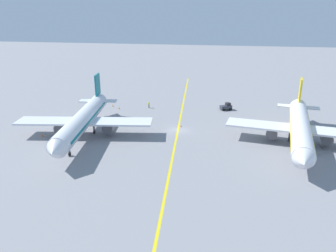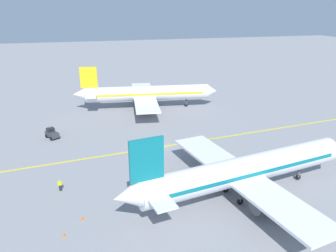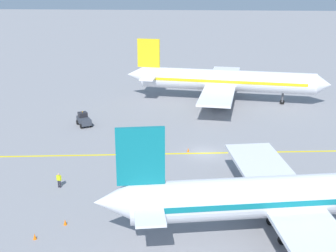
{
  "view_description": "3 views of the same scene",
  "coord_description": "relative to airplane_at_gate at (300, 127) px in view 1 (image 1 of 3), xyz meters",
  "views": [
    {
      "loc": [
        -10.98,
        66.9,
        24.47
      ],
      "look_at": [
        1.51,
        3.61,
        2.07
      ],
      "focal_mm": 35.0,
      "sensor_mm": 36.0,
      "label": 1
    },
    {
      "loc": [
        52.41,
        -12.47,
        23.81
      ],
      "look_at": [
        0.66,
        2.21,
        4.18
      ],
      "focal_mm": 35.0,
      "sensor_mm": 36.0,
      "label": 2
    },
    {
      "loc": [
        55.64,
        -1.72,
        22.85
      ],
      "look_at": [
        -3.4,
        -4.98,
        2.43
      ],
      "focal_mm": 50.0,
      "sensor_mm": 36.0,
      "label": 3
    }
  ],
  "objects": [
    {
      "name": "traffic_cone_by_wingtip",
      "position": [
        24.05,
        -5.96,
        -3.43
      ],
      "size": [
        0.32,
        0.32,
        0.55
      ],
      "primitive_type": "cone",
      "color": "orange",
      "rests_on": "ground"
    },
    {
      "name": "traffic_cone_far_edge",
      "position": [
        51.43,
        5.63,
        -3.43
      ],
      "size": [
        0.32,
        0.32,
        0.55
      ],
      "primitive_type": "cone",
      "color": "orange",
      "rests_on": "ground"
    },
    {
      "name": "traffic_cone_mid_apron",
      "position": [
        42.61,
        -17.1,
        -3.43
      ],
      "size": [
        0.32,
        0.32,
        0.55
      ],
      "primitive_type": "cone",
      "color": "orange",
      "rests_on": "ground"
    },
    {
      "name": "ground_crew_worker",
      "position": [
        35.04,
        -19.75,
        -2.8
      ],
      "size": [
        0.27,
        0.58,
        1.68
      ],
      "color": "#23232D",
      "rests_on": "ground"
    },
    {
      "name": "ground_plane",
      "position": [
        24.4,
        -3.76,
        -3.71
      ],
      "size": [
        400.0,
        400.0,
        0.0
      ],
      "primitive_type": "plane",
      "color": "gray"
    },
    {
      "name": "apron_yellow_centreline",
      "position": [
        24.4,
        -3.76,
        -3.71
      ],
      "size": [
        12.34,
        119.44,
        0.01
      ],
      "primitive_type": "cube",
      "rotation": [
        0.0,
        0.0,
        0.1
      ],
      "color": "yellow",
      "rests_on": "ground"
    },
    {
      "name": "airplane_adjacent_stand",
      "position": [
        42.89,
        3.72,
        0.0
      ],
      "size": [
        28.47,
        35.46,
        10.6
      ],
      "color": "silver",
      "rests_on": "ground"
    },
    {
      "name": "traffic_cone_near_nose",
      "position": [
        45.13,
        -19.14,
        -3.43
      ],
      "size": [
        0.32,
        0.32,
        0.55
      ],
      "primitive_type": "cone",
      "color": "orange",
      "rests_on": "ground"
    },
    {
      "name": "baggage_tug_dark",
      "position": [
        14.44,
        -21.74,
        -2.81
      ],
      "size": [
        3.35,
        2.82,
        2.11
      ],
      "color": "#333842",
      "rests_on": "ground"
    },
    {
      "name": "airplane_at_gate",
      "position": [
        0.0,
        0.0,
        0.0
      ],
      "size": [
        28.45,
        35.51,
        10.6
      ],
      "color": "white",
      "rests_on": "ground"
    }
  ]
}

